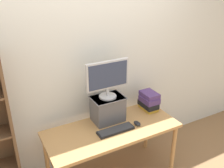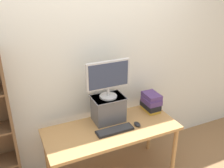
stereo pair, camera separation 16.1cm
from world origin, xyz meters
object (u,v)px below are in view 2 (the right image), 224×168
Objects in this scene: riser_box at (108,108)px; computer_mouse at (137,124)px; computer_monitor at (108,78)px; keyboard at (115,130)px; desk at (112,134)px; book_stack at (151,102)px.

computer_mouse is at bearing -45.08° from riser_box.
keyboard is (-0.03, -0.24, -0.52)m from computer_monitor.
computer_mouse reaches higher than desk.
keyboard is (-0.03, -0.24, -0.14)m from riser_box.
keyboard is 0.27m from computer_mouse.
book_stack is at bearing 13.89° from desk.
book_stack reaches higher than keyboard.
riser_box is 1.46× the size of book_stack.
keyboard is (0.01, -0.07, 0.09)m from desk.
computer_monitor is 0.58m from keyboard.
desk is 3.58× the size of keyboard.
keyboard is 1.65× the size of book_stack.
riser_box is at bearing 77.76° from desk.
keyboard is at bearing -84.17° from desk.
computer_mouse is 0.41× the size of book_stack.
desk is 0.29m from riser_box.
keyboard is at bearing -97.06° from computer_monitor.
computer_mouse is (0.28, -0.08, 0.09)m from desk.
desk is at bearing -102.24° from riser_box.
desk is 2.98× the size of computer_monitor.
book_stack is at bearing -1.81° from computer_monitor.
keyboard reaches higher than desk.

